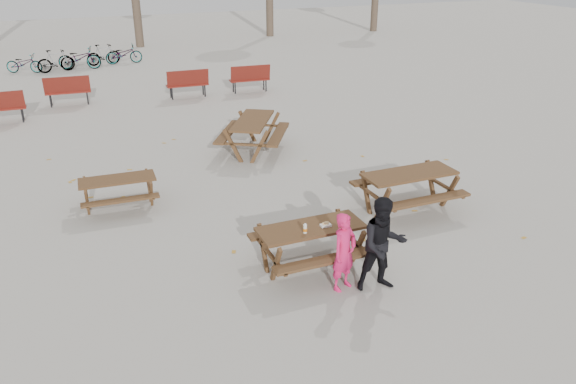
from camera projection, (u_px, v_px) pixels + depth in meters
name	position (u px, v px, depth m)	size (l,w,h in m)	color
ground	(310.00, 266.00, 9.70)	(80.00, 80.00, 0.00)	gray
main_picnic_table	(311.00, 236.00, 9.46)	(1.80, 1.45, 0.78)	#3D2416
food_tray	(326.00, 225.00, 9.38)	(0.18, 0.11, 0.04)	white
bread_roll	(326.00, 223.00, 9.37)	(0.14, 0.06, 0.05)	tan
soda_bottle	(305.00, 229.00, 9.14)	(0.07, 0.07, 0.17)	silver
child	(344.00, 252.00, 8.83)	(0.48, 0.31, 1.32)	#DE1B5B
adult	(383.00, 245.00, 8.77)	(0.77, 0.60, 1.58)	black
picnic_table_east	(408.00, 191.00, 11.62)	(1.94, 1.56, 0.83)	#3D2416
picnic_table_north	(119.00, 193.00, 11.74)	(1.54, 1.24, 0.66)	#3D2416
picnic_table_far	(253.00, 136.00, 14.95)	(2.05, 1.65, 0.88)	#3D2416
park_bench_row	(133.00, 89.00, 19.51)	(10.05, 2.05, 1.03)	maroon
bicycle_row	(80.00, 58.00, 25.19)	(5.94, 1.69, 0.97)	black
fallen_leaves	(283.00, 205.00, 11.98)	(11.00, 11.00, 0.01)	#B3812B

